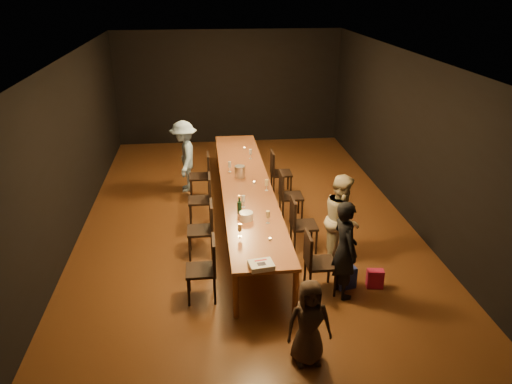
{
  "coord_description": "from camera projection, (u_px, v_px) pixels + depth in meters",
  "views": [
    {
      "loc": [
        -0.74,
        -8.4,
        4.19
      ],
      "look_at": [
        0.08,
        -1.0,
        1.0
      ],
      "focal_mm": 35.0,
      "sensor_mm": 36.0,
      "label": 1
    }
  ],
  "objects": [
    {
      "name": "tealight_near",
      "position": [
        270.0,
        239.0,
        7.12
      ],
      "size": [
        0.05,
        0.05,
        0.03
      ],
      "primitive_type": "cylinder",
      "color": "#B2B7B2",
      "rests_on": "table"
    },
    {
      "name": "plate_stack",
      "position": [
        246.0,
        216.0,
        7.71
      ],
      "size": [
        0.27,
        0.27,
        0.12
      ],
      "primitive_type": "cylinder",
      "rotation": [
        0.0,
        0.0,
        0.27
      ],
      "color": "white",
      "rests_on": "table"
    },
    {
      "name": "table",
      "position": [
        246.0,
        186.0,
        9.12
      ],
      "size": [
        0.9,
        6.0,
        0.75
      ],
      "color": "brown",
      "rests_on": "ground"
    },
    {
      "name": "chair_right_0",
      "position": [
        320.0,
        262.0,
        7.11
      ],
      "size": [
        0.42,
        0.42,
        0.93
      ],
      "primitive_type": null,
      "rotation": [
        0.0,
        0.0,
        -1.57
      ],
      "color": "black",
      "rests_on": "ground"
    },
    {
      "name": "wineglass_5",
      "position": [
        251.0,
        154.0,
        10.3
      ],
      "size": [
        0.06,
        0.06,
        0.21
      ],
      "primitive_type": null,
      "color": "silver",
      "rests_on": "table"
    },
    {
      "name": "ground",
      "position": [
        246.0,
        220.0,
        9.4
      ],
      "size": [
        10.0,
        10.0,
        0.0
      ],
      "primitive_type": "plane",
      "color": "#3F210F",
      "rests_on": "ground"
    },
    {
      "name": "gift_bag_blue",
      "position": [
        346.0,
        277.0,
        7.3
      ],
      "size": [
        0.3,
        0.23,
        0.33
      ],
      "primitive_type": "cube",
      "rotation": [
        0.0,
        0.0,
        0.24
      ],
      "color": "#24369E",
      "rests_on": "ground"
    },
    {
      "name": "gift_bag_red",
      "position": [
        375.0,
        279.0,
        7.31
      ],
      "size": [
        0.26,
        0.16,
        0.28
      ],
      "primitive_type": "cube",
      "rotation": [
        0.0,
        0.0,
        -0.14
      ],
      "color": "#C51D4F",
      "rests_on": "ground"
    },
    {
      "name": "room_shell",
      "position": [
        245.0,
        112.0,
        8.58
      ],
      "size": [
        6.04,
        10.04,
        3.02
      ],
      "color": "black",
      "rests_on": "ground"
    },
    {
      "name": "chair_right_1",
      "position": [
        304.0,
        224.0,
        8.21
      ],
      "size": [
        0.42,
        0.42,
        0.93
      ],
      "primitive_type": null,
      "rotation": [
        0.0,
        0.0,
        -1.57
      ],
      "color": "black",
      "rests_on": "ground"
    },
    {
      "name": "wineglass_0",
      "position": [
        240.0,
        230.0,
        7.18
      ],
      "size": [
        0.06,
        0.06,
        0.21
      ],
      "primitive_type": null,
      "color": "beige",
      "rests_on": "table"
    },
    {
      "name": "chair_right_2",
      "position": [
        291.0,
        195.0,
        9.3
      ],
      "size": [
        0.42,
        0.42,
        0.93
      ],
      "primitive_type": null,
      "rotation": [
        0.0,
        0.0,
        -1.57
      ],
      "color": "black",
      "rests_on": "ground"
    },
    {
      "name": "tealight_mid",
      "position": [
        254.0,
        182.0,
        9.11
      ],
      "size": [
        0.05,
        0.05,
        0.03
      ],
      "primitive_type": "cylinder",
      "color": "#B2B7B2",
      "rests_on": "table"
    },
    {
      "name": "chair_right_3",
      "position": [
        281.0,
        173.0,
        10.4
      ],
      "size": [
        0.42,
        0.42,
        0.93
      ],
      "primitive_type": null,
      "rotation": [
        0.0,
        0.0,
        -1.57
      ],
      "color": "black",
      "rests_on": "ground"
    },
    {
      "name": "chair_left_0",
      "position": [
        201.0,
        269.0,
        6.94
      ],
      "size": [
        0.42,
        0.42,
        0.93
      ],
      "primitive_type": null,
      "rotation": [
        0.0,
        0.0,
        1.57
      ],
      "color": "black",
      "rests_on": "ground"
    },
    {
      "name": "champagne_bottle",
      "position": [
        239.0,
        205.0,
        7.88
      ],
      "size": [
        0.08,
        0.08,
        0.31
      ],
      "primitive_type": null,
      "rotation": [
        0.0,
        0.0,
        -0.16
      ],
      "color": "black",
      "rests_on": "table"
    },
    {
      "name": "woman_birthday",
      "position": [
        345.0,
        249.0,
        6.93
      ],
      "size": [
        0.44,
        0.58,
        1.45
      ],
      "primitive_type": "imported",
      "rotation": [
        0.0,
        0.0,
        1.76
      ],
      "color": "black",
      "rests_on": "ground"
    },
    {
      "name": "wineglass_1",
      "position": [
        268.0,
        217.0,
        7.58
      ],
      "size": [
        0.06,
        0.06,
        0.21
      ],
      "primitive_type": null,
      "color": "beige",
      "rests_on": "table"
    },
    {
      "name": "chair_left_2",
      "position": [
        200.0,
        200.0,
        9.13
      ],
      "size": [
        0.42,
        0.42,
        0.93
      ],
      "primitive_type": null,
      "rotation": [
        0.0,
        0.0,
        1.57
      ],
      "color": "black",
      "rests_on": "ground"
    },
    {
      "name": "tealight_far",
      "position": [
        244.0,
        148.0,
        10.94
      ],
      "size": [
        0.05,
        0.05,
        0.03
      ],
      "primitive_type": "cylinder",
      "color": "#B2B7B2",
      "rests_on": "table"
    },
    {
      "name": "child",
      "position": [
        309.0,
        323.0,
        5.74
      ],
      "size": [
        0.54,
        0.37,
        1.09
      ],
      "primitive_type": "imported",
      "rotation": [
        0.0,
        0.0,
        0.04
      ],
      "color": "#3B2B21",
      "rests_on": "ground"
    },
    {
      "name": "wineglass_2",
      "position": [
        243.0,
        201.0,
        8.11
      ],
      "size": [
        0.06,
        0.06,
        0.21
      ],
      "primitive_type": null,
      "color": "silver",
      "rests_on": "table"
    },
    {
      "name": "chair_left_3",
      "position": [
        199.0,
        176.0,
        10.23
      ],
      "size": [
        0.42,
        0.42,
        0.93
      ],
      "primitive_type": null,
      "rotation": [
        0.0,
        0.0,
        1.57
      ],
      "color": "black",
      "rests_on": "ground"
    },
    {
      "name": "woman_tan",
      "position": [
        342.0,
        219.0,
        7.8
      ],
      "size": [
        0.73,
        0.84,
        1.46
      ],
      "primitive_type": "imported",
      "rotation": [
        0.0,
        0.0,
        1.3
      ],
      "color": "beige",
      "rests_on": "ground"
    },
    {
      "name": "man_blue",
      "position": [
        184.0,
        156.0,
        10.45
      ],
      "size": [
        0.59,
        0.99,
        1.51
      ],
      "primitive_type": "imported",
      "rotation": [
        0.0,
        0.0,
        -1.54
      ],
      "color": "#9BC2F0",
      "rests_on": "ground"
    },
    {
      "name": "wineglass_3",
      "position": [
        267.0,
        185.0,
        8.76
      ],
      "size": [
        0.06,
        0.06,
        0.21
      ],
      "primitive_type": null,
      "color": "beige",
      "rests_on": "table"
    },
    {
      "name": "birthday_cake",
      "position": [
        261.0,
        265.0,
        6.44
      ],
      "size": [
        0.34,
        0.29,
        0.07
      ],
      "rotation": [
        0.0,
        0.0,
        0.15
      ],
      "color": "white",
      "rests_on": "table"
    },
    {
      "name": "chair_left_1",
      "position": [
        200.0,
        230.0,
        8.04
      ],
      "size": [
        0.42,
        0.42,
        0.93
      ],
      "primitive_type": null,
      "rotation": [
        0.0,
        0.0,
        1.57
      ],
      "color": "black",
      "rests_on": "ground"
    },
    {
      "name": "ice_bucket",
      "position": [
        240.0,
        171.0,
        9.36
      ],
      "size": [
        0.26,
        0.26,
        0.22
      ],
      "primitive_type": "cylinder",
      "rotation": [
        0.0,
        0.0,
        -0.38
      ],
      "color": "silver",
      "rests_on": "table"
    },
    {
      "name": "wineglass_4",
      "position": [
        230.0,
        167.0,
        9.61
      ],
      "size": [
        0.06,
        0.06,
        0.21
      ],
      "primitive_type": null,
      "color": "silver",
      "rests_on": "table"
    }
  ]
}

